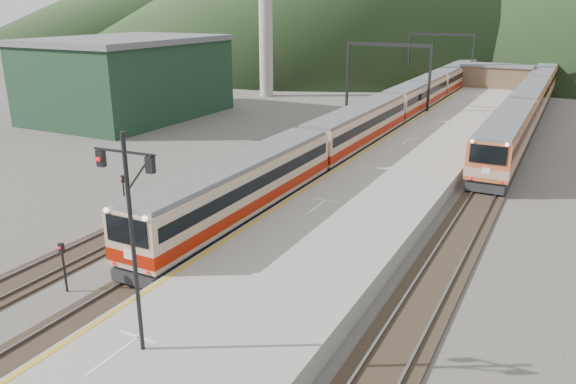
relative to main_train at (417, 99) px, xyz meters
The scene contains 14 objects.
track_main 17.34m from the main_train, 90.00° to the right, with size 2.60×200.00×0.23m.
track_far 18.04m from the main_train, 106.17° to the right, with size 2.60×200.00×0.23m.
track_second 20.80m from the main_train, 56.30° to the right, with size 2.60×200.00×0.23m.
platform 20.09m from the main_train, 73.77° to the right, with size 8.00×100.00×1.00m, color gray.
gantry_near 5.19m from the main_train, 141.82° to the right, with size 9.55×0.25×8.00m.
gantry_far 23.24m from the main_train, 97.14° to the left, with size 9.55×0.25×8.00m.
warehouse 31.97m from the main_train, 151.44° to the right, with size 14.50×20.50×8.60m.
station_shed 21.51m from the main_train, 74.90° to the left, with size 9.40×4.40×3.10m.
main_train is the anchor object (origin of this frame).
second_train 11.80m from the main_train, 12.86° to the left, with size 2.79×57.26×3.40m.
signal_mast 50.82m from the main_train, 85.02° to the right, with size 2.20×0.32×7.34m.
short_signal_a 47.64m from the main_train, 93.02° to the right, with size 0.23×0.17×2.27m.
short_signal_b 28.52m from the main_train, 96.98° to the right, with size 0.25×0.20×2.27m.
short_signal_c 39.48m from the main_train, 100.57° to the right, with size 0.27×0.23×2.27m.
Camera 1 is at (16.02, -5.27, 11.83)m, focal length 35.00 mm.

